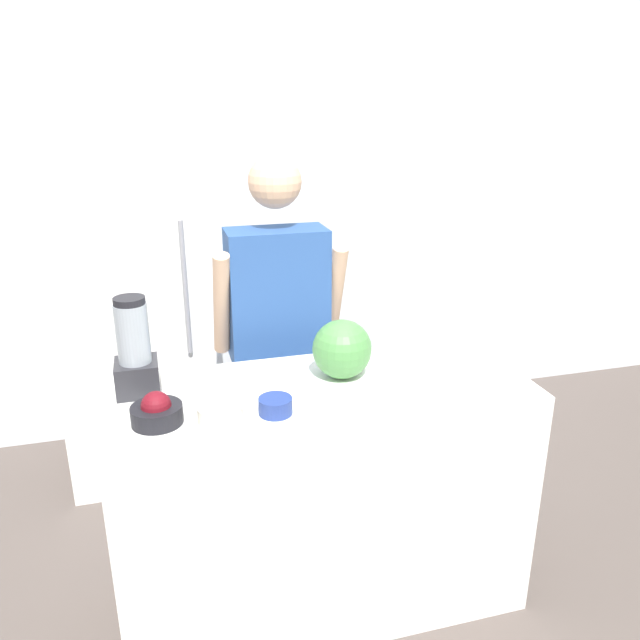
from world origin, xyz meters
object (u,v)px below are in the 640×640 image
at_px(person, 279,344).
at_px(bowl_small_blue, 275,406).
at_px(bowl_cream, 220,411).
at_px(blender, 135,352).
at_px(refrigerator, 137,306).
at_px(bowl_cherries, 157,411).
at_px(watermelon, 342,349).

relative_size(person, bowl_small_blue, 15.22).
relative_size(bowl_cream, blender, 0.42).
bearing_deg(bowl_cream, person, 65.16).
relative_size(refrigerator, bowl_cherries, 10.99).
relative_size(refrigerator, bowl_small_blue, 16.18).
bearing_deg(bowl_cherries, bowl_small_blue, -5.91).
bearing_deg(watermelon, refrigerator, 121.81).
height_order(bowl_cherries, blender, blender).
relative_size(person, bowl_cherries, 10.34).
height_order(bowl_cream, blender, blender).
height_order(refrigerator, bowl_small_blue, refrigerator).
distance_m(refrigerator, blender, 1.12).
xyz_separation_m(bowl_cream, blender, (-0.26, 0.30, 0.12)).
height_order(refrigerator, bowl_cream, refrigerator).
bearing_deg(person, bowl_cream, -114.84).
xyz_separation_m(person, blender, (-0.61, -0.47, 0.22)).
relative_size(bowl_cherries, blender, 0.47).
distance_m(bowl_cherries, blender, 0.28).
height_order(person, blender, person).
distance_m(bowl_cream, blender, 0.41).
distance_m(refrigerator, bowl_small_blue, 1.47).
bearing_deg(person, refrigerator, 134.08).
relative_size(watermelon, bowl_cream, 1.47).
xyz_separation_m(refrigerator, bowl_cream, (0.27, -1.40, 0.07)).
distance_m(bowl_cream, bowl_small_blue, 0.19).
bearing_deg(refrigerator, person, -45.92).
bearing_deg(refrigerator, blender, -89.54).
xyz_separation_m(watermelon, bowl_cream, (-0.48, -0.20, -0.09)).
xyz_separation_m(refrigerator, bowl_cherries, (0.07, -1.36, 0.07)).
xyz_separation_m(refrigerator, blender, (0.01, -1.11, 0.19)).
distance_m(refrigerator, bowl_cream, 1.43).
bearing_deg(blender, bowl_cherries, -76.75).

